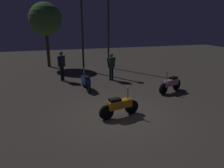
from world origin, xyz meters
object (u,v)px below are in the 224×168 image
object	(u,v)px
motorcycle_blue_parked_left	(86,82)
motorcycle_pink_parked_right	(170,84)
motorcycle_orange_foreground	(119,106)
person_bystander_far	(62,63)
streetlamp_near	(82,20)
streetlamp_far	(108,19)
person_rider_beside	(111,64)

from	to	relation	value
motorcycle_blue_parked_left	motorcycle_pink_parked_right	distance (m)	4.32
motorcycle_orange_foreground	person_bystander_far	world-z (taller)	person_bystander_far
motorcycle_pink_parked_right	streetlamp_near	bearing A→B (deg)	-83.82
motorcycle_orange_foreground	motorcycle_pink_parked_right	xyz separation A→B (m)	(3.38, 2.06, 0.00)
motorcycle_pink_parked_right	person_bystander_far	size ratio (longest dim) A/B	0.88
person_bystander_far	streetlamp_near	distance (m)	3.73
motorcycle_orange_foreground	streetlamp_far	bearing A→B (deg)	64.87
streetlamp_near	streetlamp_far	world-z (taller)	streetlamp_far
motorcycle_blue_parked_left	motorcycle_pink_parked_right	bearing A→B (deg)	-114.64
motorcycle_orange_foreground	motorcycle_blue_parked_left	world-z (taller)	same
streetlamp_far	motorcycle_pink_parked_right	bearing A→B (deg)	-77.49
motorcycle_pink_parked_right	streetlamp_far	world-z (taller)	streetlamp_far
motorcycle_orange_foreground	person_rider_beside	bearing A→B (deg)	64.82
person_bystander_far	streetlamp_far	size ratio (longest dim) A/B	0.31
motorcycle_pink_parked_right	person_rider_beside	size ratio (longest dim) A/B	0.96
streetlamp_far	person_rider_beside	bearing A→B (deg)	-102.65
streetlamp_near	streetlamp_far	bearing A→B (deg)	13.87
motorcycle_orange_foreground	motorcycle_pink_parked_right	world-z (taller)	same
motorcycle_blue_parked_left	person_rider_beside	bearing A→B (deg)	-54.57
person_bystander_far	streetlamp_near	xyz separation A→B (m)	(1.65, 2.32, 2.41)
motorcycle_blue_parked_left	streetlamp_near	size ratio (longest dim) A/B	0.30
person_rider_beside	streetlamp_near	distance (m)	4.10
motorcycle_blue_parked_left	motorcycle_pink_parked_right	world-z (taller)	same
motorcycle_orange_foreground	person_bystander_far	distance (m)	6.04
motorcycle_orange_foreground	person_rider_beside	world-z (taller)	person_rider_beside
person_bystander_far	streetlamp_far	world-z (taller)	streetlamp_far
motorcycle_blue_parked_left	streetlamp_near	world-z (taller)	streetlamp_near
motorcycle_orange_foreground	motorcycle_blue_parked_left	xyz separation A→B (m)	(-0.64, 3.63, 0.00)
motorcycle_blue_parked_left	streetlamp_far	bearing A→B (deg)	-30.92
motorcycle_orange_foreground	streetlamp_far	distance (m)	9.32
motorcycle_blue_parked_left	person_bystander_far	distance (m)	2.46
streetlamp_near	motorcycle_pink_parked_right	bearing A→B (deg)	-60.30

